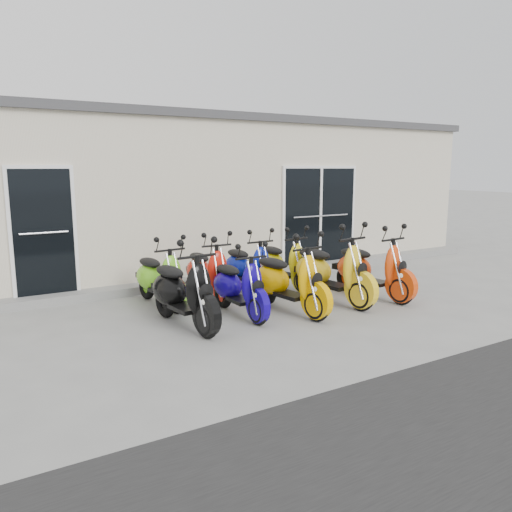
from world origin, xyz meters
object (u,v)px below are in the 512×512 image
(scooter_back_red, at_px, (207,264))
(scooter_front_blue, at_px, (239,278))
(scooter_front_black, at_px, (183,281))
(scooter_back_green, at_px, (160,270))
(scooter_back_yellow, at_px, (283,256))
(scooter_front_orange_b, at_px, (332,262))
(scooter_back_blue, at_px, (248,260))
(scooter_front_orange_a, at_px, (289,271))
(scooter_front_red, at_px, (372,260))

(scooter_back_red, bearing_deg, scooter_front_blue, -90.20)
(scooter_front_black, height_order, scooter_back_red, scooter_front_black)
(scooter_back_green, relative_size, scooter_back_yellow, 1.00)
(scooter_front_orange_b, bearing_deg, scooter_back_blue, 116.75)
(scooter_front_orange_b, bearing_deg, scooter_back_red, 135.38)
(scooter_front_blue, distance_m, scooter_back_red, 1.16)
(scooter_back_yellow, bearing_deg, scooter_front_orange_b, -89.58)
(scooter_back_red, distance_m, scooter_back_blue, 0.82)
(scooter_back_red, height_order, scooter_back_blue, scooter_back_red)
(scooter_front_black, relative_size, scooter_front_orange_a, 1.02)
(scooter_front_red, height_order, scooter_back_green, scooter_front_red)
(scooter_back_yellow, bearing_deg, scooter_front_orange_a, -125.67)
(scooter_front_orange_a, relative_size, scooter_back_blue, 1.08)
(scooter_back_yellow, bearing_deg, scooter_back_green, 174.91)
(scooter_back_green, xyz_separation_m, scooter_back_yellow, (2.44, -0.00, 0.00))
(scooter_front_orange_b, relative_size, scooter_back_red, 1.14)
(scooter_front_black, relative_size, scooter_back_green, 1.10)
(scooter_front_black, relative_size, scooter_front_red, 1.01)
(scooter_front_orange_b, height_order, scooter_front_red, scooter_front_orange_b)
(scooter_front_red, height_order, scooter_back_red, scooter_front_red)
(scooter_front_red, bearing_deg, scooter_front_black, 170.35)
(scooter_front_orange_b, height_order, scooter_back_yellow, scooter_front_orange_b)
(scooter_front_blue, distance_m, scooter_back_green, 1.44)
(scooter_back_green, bearing_deg, scooter_back_blue, -7.18)
(scooter_front_orange_b, distance_m, scooter_back_red, 2.13)
(scooter_back_yellow, bearing_deg, scooter_back_red, 175.17)
(scooter_front_orange_a, bearing_deg, scooter_back_yellow, 51.68)
(scooter_back_blue, bearing_deg, scooter_back_red, 176.89)
(scooter_front_orange_b, height_order, scooter_back_green, scooter_front_orange_b)
(scooter_back_red, bearing_deg, scooter_front_orange_a, -61.20)
(scooter_front_blue, relative_size, scooter_back_green, 0.98)
(scooter_front_blue, distance_m, scooter_back_yellow, 1.97)
(scooter_front_orange_a, xyz_separation_m, scooter_front_red, (1.79, 0.02, 0.00))
(scooter_front_black, height_order, scooter_front_blue, scooter_front_black)
(scooter_front_blue, height_order, scooter_back_red, scooter_back_red)
(scooter_front_red, height_order, scooter_back_blue, scooter_front_red)
(scooter_front_orange_b, xyz_separation_m, scooter_back_green, (-2.56, 1.29, -0.09))
(scooter_front_orange_b, xyz_separation_m, scooter_back_yellow, (-0.12, 1.28, -0.09))
(scooter_back_yellow, bearing_deg, scooter_front_red, -60.34)
(scooter_back_yellow, bearing_deg, scooter_front_blue, -148.93)
(scooter_front_orange_a, relative_size, scooter_back_red, 1.08)
(scooter_back_red, height_order, scooter_back_yellow, scooter_back_red)
(scooter_back_green, bearing_deg, scooter_back_red, -7.56)
(scooter_front_black, height_order, scooter_back_yellow, scooter_front_black)
(scooter_back_red, relative_size, scooter_back_yellow, 1.01)
(scooter_front_black, distance_m, scooter_back_yellow, 2.83)
(scooter_front_black, bearing_deg, scooter_front_orange_a, -11.91)
(scooter_front_blue, distance_m, scooter_back_blue, 1.43)
(scooter_back_green, bearing_deg, scooter_front_orange_b, -33.66)
(scooter_front_red, distance_m, scooter_back_blue, 2.20)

